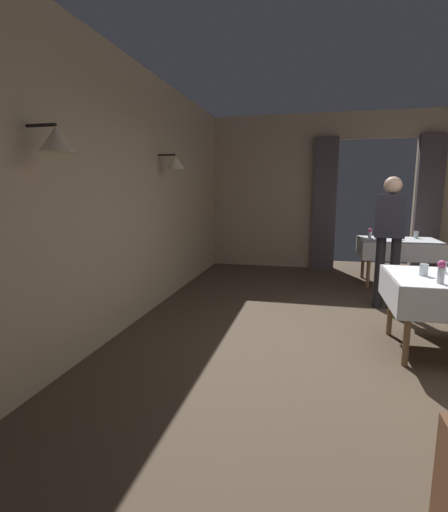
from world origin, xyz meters
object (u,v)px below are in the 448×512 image
object	(u,v)px
glass_mid_c	(424,270)
person_waiter_by_doorway	(390,232)
glass_far_d	(378,239)
flower_vase_mid	(441,271)
dining_table_far	(399,246)
plate_far_c	(398,240)
flower_vase_far	(370,233)
glass_far_b	(416,235)
glass_mid_b	(443,267)

from	to	relation	value
glass_mid_c	person_waiter_by_doorway	xyz separation A→B (m)	(-0.08, 1.37, 0.22)
glass_far_d	flower_vase_mid	bearing A→B (deg)	-88.13
dining_table_far	glass_far_d	distance (m)	0.51
plate_far_c	dining_table_far	bearing A→B (deg)	70.85
flower_vase_far	glass_mid_c	bearing A→B (deg)	-87.97
person_waiter_by_doorway	glass_far_d	bearing A→B (deg)	87.77
dining_table_far	flower_vase_mid	distance (m)	3.15
glass_mid_c	glass_far_d	distance (m)	2.51
glass_far_b	flower_vase_mid	bearing A→B (deg)	-99.93
glass_far_b	person_waiter_by_doorway	size ratio (longest dim) A/B	0.07
plate_far_c	flower_vase_far	bearing A→B (deg)	157.86
flower_vase_far	glass_far_d	distance (m)	0.43
glass_mid_b	glass_mid_c	xyz separation A→B (m)	(-0.22, -0.19, 0.00)
flower_vase_mid	dining_table_far	bearing A→B (deg)	84.86
flower_vase_far	person_waiter_by_doorway	world-z (taller)	person_waiter_by_doorway
glass_far_b	plate_far_c	world-z (taller)	glass_far_b
flower_vase_mid	person_waiter_by_doorway	bearing A→B (deg)	94.65
glass_mid_c	plate_far_c	xyz separation A→B (m)	(0.32, 2.76, -0.05)
glass_mid_c	glass_far_d	xyz separation A→B (m)	(-0.03, 2.51, -0.02)
plate_far_c	glass_mid_c	bearing A→B (deg)	-96.53
glass_mid_b	glass_mid_c	world-z (taller)	glass_mid_c
glass_mid_c	flower_vase_mid	bearing A→B (deg)	-79.22
flower_vase_far	glass_far_b	size ratio (longest dim) A/B	1.42
plate_far_c	glass_far_d	world-z (taller)	glass_far_d
glass_far_d	person_waiter_by_doorway	bearing A→B (deg)	-92.23
person_waiter_by_doorway	flower_vase_mid	bearing A→B (deg)	-85.35
dining_table_far	glass_mid_c	bearing A→B (deg)	-96.86
dining_table_far	flower_vase_far	world-z (taller)	flower_vase_far
glass_mid_b	glass_far_b	world-z (taller)	glass_far_b
flower_vase_mid	glass_mid_c	distance (m)	0.32
dining_table_far	glass_far_d	bearing A→B (deg)	-139.75
flower_vase_mid	glass_far_d	size ratio (longest dim) A/B	2.53
flower_vase_mid	person_waiter_by_doorway	world-z (taller)	person_waiter_by_doorway
flower_vase_mid	person_waiter_by_doorway	distance (m)	1.69
glass_mid_c	person_waiter_by_doorway	size ratio (longest dim) A/B	0.07
glass_mid_c	flower_vase_far	bearing A→B (deg)	92.03
glass_far_b	glass_far_d	distance (m)	0.90
flower_vase_far	glass_mid_b	bearing A→B (deg)	-83.29
glass_mid_c	plate_far_c	bearing A→B (deg)	83.47
glass_far_d	person_waiter_by_doorway	distance (m)	1.17
dining_table_far	glass_mid_c	size ratio (longest dim) A/B	10.92
flower_vase_mid	plate_far_c	xyz separation A→B (m)	(0.26, 3.06, -0.10)
flower_vase_far	plate_far_c	distance (m)	0.46
flower_vase_mid	glass_mid_b	world-z (taller)	flower_vase_mid
plate_far_c	glass_mid_b	bearing A→B (deg)	-92.18
dining_table_far	glass_far_d	size ratio (longest dim) A/B	15.18
dining_table_far	flower_vase_mid	size ratio (longest dim) A/B	5.99
glass_far_b	glass_mid_b	bearing A→B (deg)	-98.53
plate_far_c	person_waiter_by_doorway	world-z (taller)	person_waiter_by_doorway
glass_mid_b	glass_far_d	bearing A→B (deg)	96.19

